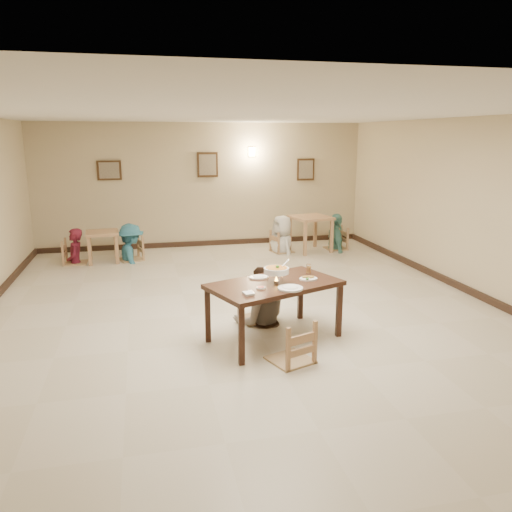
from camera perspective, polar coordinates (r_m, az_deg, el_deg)
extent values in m
plane|color=beige|center=(7.86, -1.15, -6.37)|extent=(10.00, 10.00, 0.00)
plane|color=silver|center=(7.40, -1.27, 16.05)|extent=(10.00, 10.00, 0.00)
plane|color=#C4B18D|center=(12.38, -5.99, 8.03)|extent=(10.00, 0.00, 10.00)
plane|color=#C4B18D|center=(2.94, 19.54, -10.89)|extent=(10.00, 0.00, 10.00)
plane|color=#C4B18D|center=(9.17, 24.18, 4.99)|extent=(0.00, 10.00, 10.00)
cube|color=black|center=(12.57, -5.82, 1.47)|extent=(8.00, 0.06, 0.12)
cube|color=black|center=(9.44, 23.19, -3.67)|extent=(0.06, 10.00, 0.12)
cube|color=#352111|center=(12.24, -16.43, 9.37)|extent=(0.55, 0.03, 0.45)
cube|color=gray|center=(12.22, -16.43, 9.37)|extent=(0.45, 0.01, 0.37)
cube|color=#352111|center=(12.32, -5.56, 10.34)|extent=(0.50, 0.03, 0.60)
cube|color=gray|center=(12.30, -5.55, 10.34)|extent=(0.41, 0.01, 0.49)
cube|color=#352111|center=(12.89, 5.70, 9.81)|extent=(0.45, 0.03, 0.55)
cube|color=gray|center=(12.88, 5.73, 9.80)|extent=(0.37, 0.01, 0.45)
cube|color=#FFD88C|center=(12.50, -0.48, 11.82)|extent=(0.16, 0.05, 0.22)
cube|color=#351C11|center=(6.60, 2.13, -3.30)|extent=(1.92, 1.50, 0.06)
cube|color=#351C11|center=(6.00, -1.68, -9.12)|extent=(0.07, 0.07, 0.73)
cube|color=#351C11|center=(6.91, 9.47, -6.18)|extent=(0.07, 0.07, 0.73)
cube|color=#351C11|center=(6.67, -5.55, -6.80)|extent=(0.07, 0.07, 0.73)
cube|color=#351C11|center=(7.50, 5.09, -4.45)|extent=(0.07, 0.07, 0.73)
cube|color=tan|center=(7.40, 0.04, -3.96)|extent=(0.46, 0.46, 0.05)
cube|color=tan|center=(6.06, 4.00, -7.85)|extent=(0.48, 0.48, 0.05)
imported|color=gray|center=(7.18, 0.55, -1.24)|extent=(0.84, 0.67, 1.69)
torus|color=silver|center=(6.52, 2.34, -1.98)|extent=(0.26, 0.26, 0.01)
cylinder|color=silver|center=(6.56, 2.33, -2.98)|extent=(0.07, 0.07, 0.04)
cone|color=#FFA526|center=(6.54, 2.34, -2.56)|extent=(0.04, 0.04, 0.06)
cylinder|color=white|center=(6.51, 2.35, -1.67)|extent=(0.33, 0.33, 0.07)
cylinder|color=#B66A23|center=(6.51, 2.35, -1.39)|extent=(0.29, 0.29, 0.02)
sphere|color=#2D7223|center=(6.49, 2.47, -1.23)|extent=(0.05, 0.05, 0.05)
cylinder|color=silver|center=(6.59, 3.27, -0.93)|extent=(0.15, 0.09, 0.10)
cylinder|color=silver|center=(6.62, 3.05, -2.37)|extent=(0.01, 0.01, 0.15)
cylinder|color=silver|center=(6.57, 1.36, -2.48)|extent=(0.01, 0.01, 0.15)
cylinder|color=silver|center=(6.44, 2.61, -2.84)|extent=(0.01, 0.01, 0.15)
cylinder|color=white|center=(6.80, 0.33, -2.43)|extent=(0.27, 0.27, 0.02)
ellipsoid|color=white|center=(6.80, 0.33, -2.38)|extent=(0.18, 0.15, 0.06)
cylinder|color=white|center=(6.32, 3.94, -3.70)|extent=(0.32, 0.32, 0.02)
ellipsoid|color=white|center=(6.32, 3.94, -3.63)|extent=(0.21, 0.18, 0.07)
cylinder|color=white|center=(6.76, 6.00, -2.61)|extent=(0.25, 0.25, 0.02)
sphere|color=#2D7223|center=(6.68, 5.88, -2.60)|extent=(0.04, 0.04, 0.04)
cylinder|color=white|center=(6.33, 0.56, -3.67)|extent=(0.12, 0.12, 0.02)
cylinder|color=maroon|center=(6.33, 0.56, -3.58)|extent=(0.09, 0.09, 0.01)
cube|color=white|center=(6.10, -0.88, -4.30)|extent=(0.13, 0.16, 0.03)
cube|color=silver|center=(6.18, -0.61, -4.11)|extent=(0.03, 0.15, 0.01)
cube|color=silver|center=(6.18, -0.36, -4.09)|extent=(0.03, 0.15, 0.01)
cylinder|color=white|center=(7.05, 6.03, -1.45)|extent=(0.07, 0.07, 0.13)
cylinder|color=orange|center=(7.06, 6.03, -1.56)|extent=(0.06, 0.06, 0.10)
cube|color=tan|center=(11.27, -17.19, 2.55)|extent=(0.73, 0.73, 0.06)
cube|color=tan|center=(11.06, -18.47, 0.48)|extent=(0.07, 0.07, 0.61)
cube|color=tan|center=(11.07, -15.61, 0.68)|extent=(0.07, 0.07, 0.61)
cube|color=tan|center=(11.61, -18.46, 1.07)|extent=(0.07, 0.07, 0.61)
cube|color=tan|center=(11.61, -15.73, 1.26)|extent=(0.07, 0.07, 0.61)
cube|color=tan|center=(11.83, 6.29, 4.39)|extent=(1.00, 1.00, 0.06)
cube|color=tan|center=(11.42, 5.64, 1.93)|extent=(0.07, 0.07, 0.78)
cube|color=tan|center=(11.80, 8.64, 2.22)|extent=(0.07, 0.07, 0.78)
cube|color=tan|center=(12.03, 3.88, 2.56)|extent=(0.07, 0.07, 0.78)
cube|color=tan|center=(12.39, 6.79, 2.82)|extent=(0.07, 0.07, 0.78)
cube|color=tan|center=(11.34, -20.06, 1.44)|extent=(0.47, 0.47, 0.05)
cube|color=tan|center=(11.30, -14.17, 1.85)|extent=(0.48, 0.48, 0.05)
cube|color=tan|center=(11.76, 3.01, 2.58)|extent=(0.45, 0.45, 0.05)
cube|color=tan|center=(12.20, 9.14, 2.96)|extent=(0.48, 0.48, 0.05)
imported|color=#5A1324|center=(11.28, -20.19, 2.95)|extent=(0.38, 0.57, 1.53)
imported|color=teal|center=(11.24, -14.27, 3.58)|extent=(0.86, 1.17, 1.63)
imported|color=silver|center=(11.68, 3.03, 4.65)|extent=(0.71, 0.95, 1.74)
imported|color=teal|center=(12.13, 9.21, 4.80)|extent=(0.55, 1.06, 1.74)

